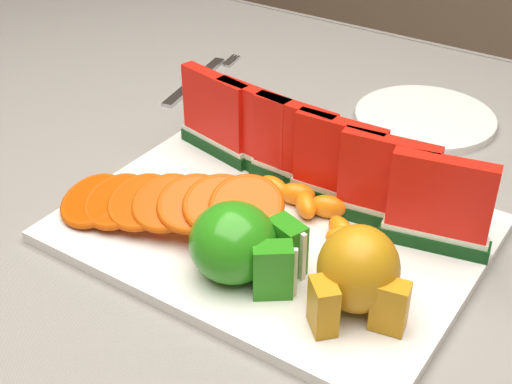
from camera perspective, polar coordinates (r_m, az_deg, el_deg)
table at (r=0.86m, az=-0.65°, el=-5.29°), size 1.40×0.90×0.75m
tablecloth at (r=0.82m, az=-0.68°, el=-1.89°), size 1.53×1.03×0.20m
platter at (r=0.72m, az=1.38°, el=-2.96°), size 0.40×0.30×0.01m
apple_cluster at (r=0.64m, az=-1.19°, el=-4.27°), size 0.11×0.09×0.07m
pear_cluster at (r=0.60m, az=8.17°, el=-6.47°), size 0.10×0.10×0.08m
side_plate at (r=0.95m, az=13.35°, el=5.77°), size 0.23×0.23×0.01m
fork at (r=1.04m, az=-4.60°, el=9.00°), size 0.05×0.19×0.00m
watermelon_row at (r=0.74m, az=4.81°, el=2.81°), size 0.39×0.07×0.10m
orange_fan_front at (r=0.70m, az=-7.14°, el=-0.85°), size 0.25×0.14×0.06m
orange_fan_back at (r=0.80m, az=4.03°, el=3.28°), size 0.23×0.09×0.04m
tangerine_segments at (r=0.72m, az=3.00°, el=-1.00°), size 0.19×0.07×0.02m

